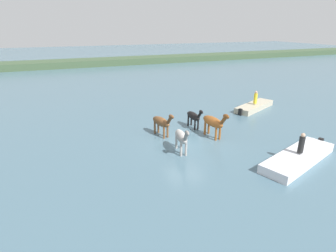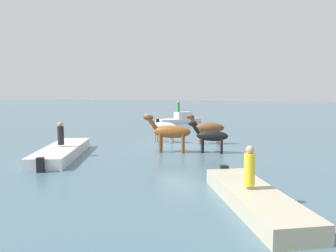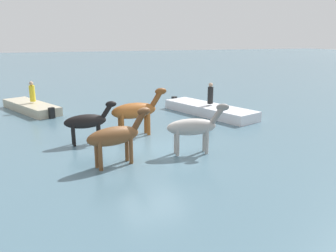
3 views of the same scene
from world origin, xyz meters
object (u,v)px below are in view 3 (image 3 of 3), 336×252
(horse_chestnut_trailing, at_px, (136,111))
(boat_tender_starboard, at_px, (209,111))
(horse_dark_mare, at_px, (116,136))
(horse_rear_stallion, at_px, (87,121))
(boat_dinghy_port, at_px, (31,108))
(person_watcher_seated, at_px, (210,94))
(horse_mid_herd, at_px, (194,127))
(person_boatman_standing, at_px, (32,92))

(horse_chestnut_trailing, relative_size, boat_tender_starboard, 0.43)
(horse_chestnut_trailing, height_order, boat_tender_starboard, horse_chestnut_trailing)
(horse_dark_mare, bearing_deg, horse_rear_stallion, 87.07)
(boat_tender_starboard, distance_m, boat_dinghy_port, 10.57)
(horse_rear_stallion, xyz_separation_m, person_watcher_seated, (3.10, -7.30, 0.23))
(boat_tender_starboard, bearing_deg, horse_chestnut_trailing, -80.36)
(horse_dark_mare, xyz_separation_m, horse_rear_stallion, (2.85, 0.57, -0.10))
(horse_mid_herd, distance_m, boat_dinghy_port, 11.91)
(horse_rear_stallion, distance_m, boat_dinghy_port, 8.02)
(boat_tender_starboard, height_order, person_boatman_standing, person_boatman_standing)
(horse_dark_mare, bearing_deg, horse_chestnut_trailing, 49.34)
(horse_dark_mare, relative_size, person_boatman_standing, 2.06)
(horse_mid_herd, relative_size, horse_chestnut_trailing, 0.91)
(person_boatman_standing, bearing_deg, person_watcher_seated, -115.30)
(horse_dark_mare, relative_size, horse_rear_stallion, 1.11)
(horse_mid_herd, height_order, person_boatman_standing, horse_mid_herd)
(horse_rear_stallion, bearing_deg, boat_tender_starboard, 20.62)
(horse_rear_stallion, relative_size, boat_dinghy_port, 0.43)
(horse_mid_herd, relative_size, person_boatman_standing, 2.05)
(horse_dark_mare, distance_m, boat_tender_starboard, 9.01)
(boat_tender_starboard, relative_size, person_boatman_standing, 5.19)
(horse_dark_mare, distance_m, horse_chestnut_trailing, 3.65)
(horse_dark_mare, height_order, person_watcher_seated, horse_dark_mare)
(horse_chestnut_trailing, xyz_separation_m, horse_rear_stallion, (-0.42, 2.19, -0.20))
(horse_mid_herd, distance_m, boat_tender_starboard, 6.94)
(horse_chestnut_trailing, distance_m, horse_rear_stallion, 2.24)
(horse_mid_herd, distance_m, horse_chestnut_trailing, 3.39)
(horse_rear_stallion, bearing_deg, person_watcher_seated, 20.21)
(boat_tender_starboard, relative_size, person_watcher_seated, 5.19)
(person_watcher_seated, xyz_separation_m, person_boatman_standing, (4.48, 9.47, -0.03))
(horse_mid_herd, distance_m, person_watcher_seated, 6.88)
(horse_dark_mare, height_order, boat_dinghy_port, horse_dark_mare)
(horse_chestnut_trailing, bearing_deg, person_watcher_seated, 20.80)
(horse_chestnut_trailing, height_order, horse_rear_stallion, horse_chestnut_trailing)
(boat_dinghy_port, height_order, person_boatman_standing, person_boatman_standing)
(horse_dark_mare, xyz_separation_m, person_boatman_standing, (10.43, 2.75, 0.10))
(horse_dark_mare, xyz_separation_m, horse_chestnut_trailing, (3.27, -1.62, 0.09))
(person_watcher_seated, bearing_deg, horse_dark_mare, 131.50)
(horse_rear_stallion, height_order, person_watcher_seated, person_watcher_seated)
(horse_rear_stallion, distance_m, boat_tender_starboard, 7.94)
(boat_tender_starboard, height_order, person_watcher_seated, person_watcher_seated)
(horse_dark_mare, relative_size, boat_dinghy_port, 0.47)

